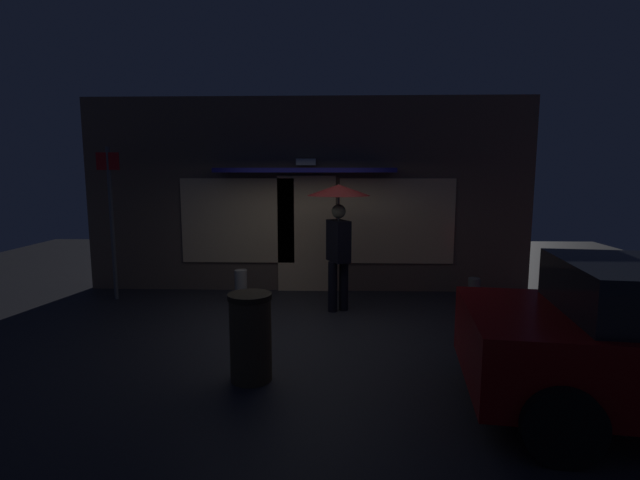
{
  "coord_description": "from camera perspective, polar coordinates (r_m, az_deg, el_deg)",
  "views": [
    {
      "loc": [
        0.56,
        -6.74,
        2.27
      ],
      "look_at": [
        0.3,
        0.86,
        1.18
      ],
      "focal_mm": 26.71,
      "sensor_mm": 36.0,
      "label": 1
    }
  ],
  "objects": [
    {
      "name": "ground_plane",
      "position": [
        7.14,
        -2.67,
        -10.39
      ],
      "size": [
        18.0,
        18.0,
        0.0
      ],
      "primitive_type": "plane",
      "color": "#26262B"
    },
    {
      "name": "building_facade",
      "position": [
        9.1,
        -1.54,
        5.29
      ],
      "size": [
        8.43,
        1.0,
        3.65
      ],
      "color": "brown",
      "rests_on": "ground"
    },
    {
      "name": "person_with_umbrella",
      "position": [
        7.64,
        2.25,
        2.93
      ],
      "size": [
        1.01,
        1.01,
        2.07
      ],
      "rotation": [
        0.0,
        0.0,
        -1.14
      ],
      "color": "black",
      "rests_on": "ground"
    },
    {
      "name": "street_sign_post",
      "position": [
        9.15,
        -23.71,
        2.78
      ],
      "size": [
        0.4,
        0.07,
        2.7
      ],
      "color": "#595B60",
      "rests_on": "ground"
    },
    {
      "name": "sidewalk_bollard",
      "position": [
        8.43,
        -9.44,
        -5.52
      ],
      "size": [
        0.21,
        0.21,
        0.58
      ],
      "primitive_type": "cylinder",
      "color": "#9E998E",
      "rests_on": "ground"
    },
    {
      "name": "sidewalk_bollard_2",
      "position": [
        8.71,
        17.95,
        -5.82
      ],
      "size": [
        0.2,
        0.2,
        0.45
      ],
      "primitive_type": "cylinder",
      "color": "slate",
      "rests_on": "ground"
    },
    {
      "name": "trash_bin",
      "position": [
        5.34,
        -8.31,
        -11.41
      ],
      "size": [
        0.48,
        0.48,
        0.97
      ],
      "color": "#473823",
      "rests_on": "ground"
    }
  ]
}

